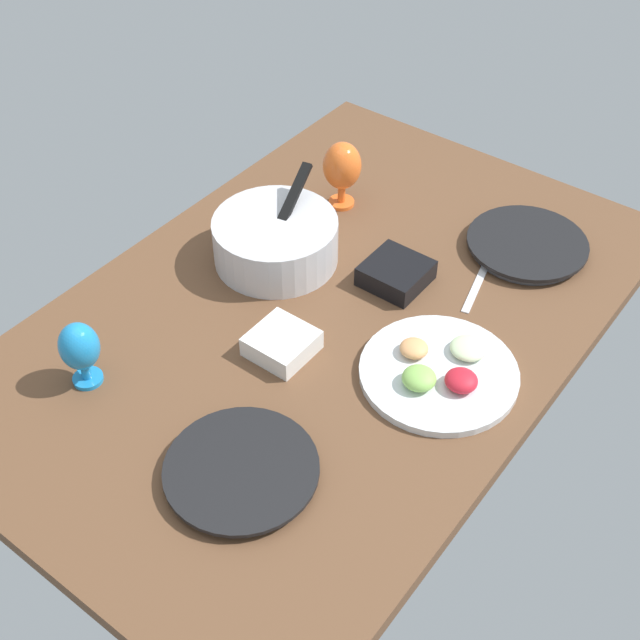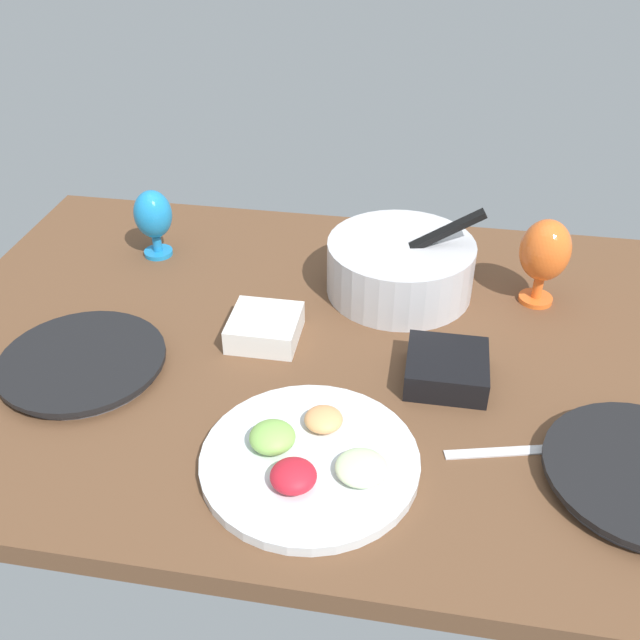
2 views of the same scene
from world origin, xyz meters
The scene contains 10 objects.
ground_plane centered at (0.00, 0.00, -2.00)cm, with size 160.00×104.00×4.00cm, color brown.
dinner_plate_left centered at (-44.77, -14.47, 1.31)cm, with size 29.24×29.24×2.51cm.
dinner_plate_right centered at (48.01, -25.52, 1.41)cm, with size 29.35×29.35×2.71cm.
mixing_bowl centered at (8.32, 20.76, 6.06)cm, with size 30.79×29.66×18.60cm.
fruit_platter centered at (-0.91, -30.60, 1.48)cm, with size 33.26×33.26×5.45cm.
hurricane_glass_orange centered at (35.96, 21.61, 11.20)cm, with size 9.78×9.78×18.02cm.
hurricane_glass_blue centered at (-45.93, 26.67, 9.37)cm, with size 8.23×8.23×15.37cm.
square_bowl_white centered at (-15.07, -0.46, 2.65)cm, with size 12.74×12.74×4.77cm.
square_bowl_black centered at (18.72, -6.66, 2.80)cm, with size 13.91×13.91×5.03cm.
fork_by_right_plate centered at (27.87, -22.92, 0.30)cm, with size 18.00×1.80×0.60cm, color silver.
Camera 1 is at (-111.54, -83.62, 130.07)cm, focal length 47.65 mm.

